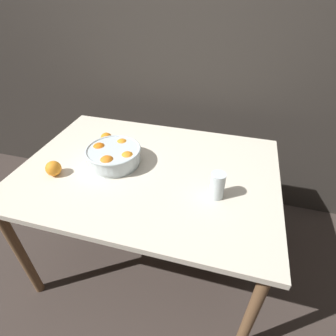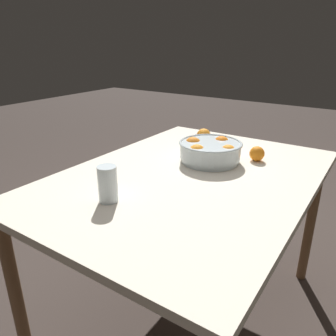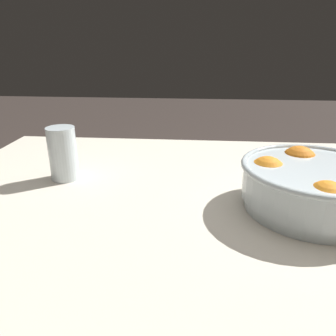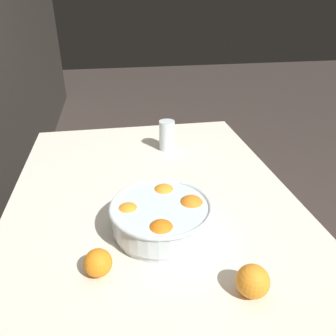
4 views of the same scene
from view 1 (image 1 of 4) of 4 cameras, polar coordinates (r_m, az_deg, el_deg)
name	(u,v)px [view 1 (image 1 of 4)]	position (r m, az deg, el deg)	size (l,w,h in m)	color
ground_plane	(153,255)	(1.92, -3.32, -18.41)	(12.00, 12.00, 0.00)	#3D332D
back_wall	(185,26)	(1.87, 3.66, 28.39)	(8.00, 0.05, 2.60)	#38332D
dining_table	(148,180)	(1.42, -4.28, -2.66)	(1.32, 0.95, 0.75)	beige
fruit_bowl	(114,155)	(1.40, -11.68, 2.71)	(0.29, 0.29, 0.10)	silver
juice_glass	(217,187)	(1.19, 10.62, -4.01)	(0.07, 0.07, 0.13)	#F4A314
orange_loose_near_bowl	(53,168)	(1.42, -23.66, -0.08)	(0.08, 0.08, 0.08)	orange
orange_loose_front	(107,138)	(1.60, -13.24, 6.29)	(0.07, 0.07, 0.07)	orange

